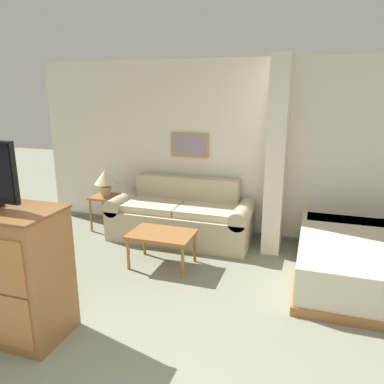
# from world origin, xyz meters

# --- Properties ---
(wall_back) EXTENTS (6.80, 0.16, 2.60)m
(wall_back) POSITION_xyz_m (-0.00, 3.85, 1.29)
(wall_back) COLOR silver
(wall_back) RESTS_ON ground_plane
(wall_partition_pillar) EXTENTS (0.24, 0.61, 2.60)m
(wall_partition_pillar) POSITION_xyz_m (0.46, 3.49, 1.30)
(wall_partition_pillar) COLOR silver
(wall_partition_pillar) RESTS_ON ground_plane
(couch) EXTENTS (2.11, 0.84, 0.89)m
(couch) POSITION_xyz_m (-0.88, 3.37, 0.33)
(couch) COLOR #B7AD8E
(couch) RESTS_ON ground_plane
(coffee_table) EXTENTS (0.80, 0.54, 0.44)m
(coffee_table) POSITION_xyz_m (-0.80, 2.44, 0.39)
(coffee_table) COLOR #996033
(coffee_table) RESTS_ON ground_plane
(side_table) EXTENTS (0.43, 0.43, 0.55)m
(side_table) POSITION_xyz_m (-2.14, 3.37, 0.45)
(side_table) COLOR #996033
(side_table) RESTS_ON ground_plane
(table_lamp) EXTENTS (0.34, 0.34, 0.41)m
(table_lamp) POSITION_xyz_m (-2.14, 3.37, 0.83)
(table_lamp) COLOR tan
(table_lamp) RESTS_ON side_table
(bed) EXTENTS (1.71, 1.93, 0.51)m
(bed) POSITION_xyz_m (1.68, 2.79, 0.26)
(bed) COLOR #996033
(bed) RESTS_ON ground_plane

